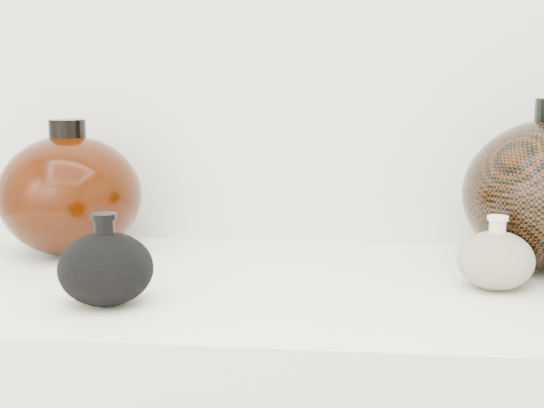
# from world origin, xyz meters

# --- Properties ---
(black_gourd_vase) EXTENTS (0.15, 0.15, 0.11)m
(black_gourd_vase) POSITION_xyz_m (-0.22, 0.83, 0.94)
(black_gourd_vase) COLOR black
(black_gourd_vase) RESTS_ON display_counter
(cream_gourd_vase) EXTENTS (0.11, 0.11, 0.09)m
(cream_gourd_vase) POSITION_xyz_m (0.25, 0.94, 0.94)
(cream_gourd_vase) COLOR beige
(cream_gourd_vase) RESTS_ON display_counter
(left_round_pot) EXTENTS (0.27, 0.27, 0.20)m
(left_round_pot) POSITION_xyz_m (-0.36, 1.07, 0.99)
(left_round_pot) COLOR black
(left_round_pot) RESTS_ON display_counter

